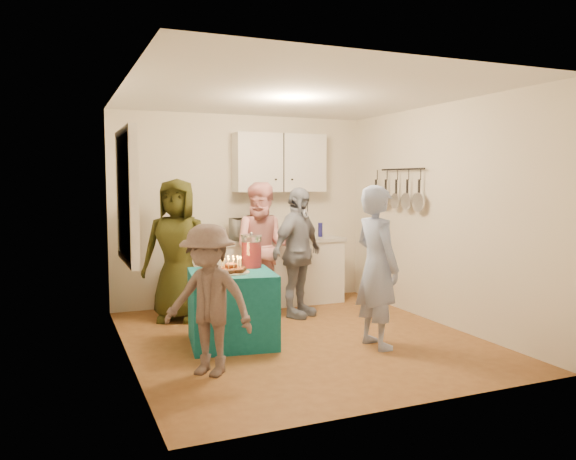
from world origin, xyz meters
name	(u,v)px	position (x,y,z in m)	size (l,w,h in m)	color
floor	(300,338)	(0.00, 0.00, 0.00)	(4.00, 4.00, 0.00)	brown
ceiling	(301,94)	(0.00, 0.00, 2.60)	(4.00, 4.00, 0.00)	white
back_wall	(242,210)	(0.00, 2.00, 1.30)	(3.60, 3.60, 0.00)	silver
left_wall	(126,224)	(-1.80, 0.00, 1.30)	(4.00, 4.00, 0.00)	silver
right_wall	(439,215)	(1.80, 0.00, 1.30)	(4.00, 4.00, 0.00)	silver
window_night	(125,196)	(-1.77, 0.30, 1.55)	(0.04, 1.00, 1.20)	black
counter	(264,274)	(0.20, 1.70, 0.43)	(2.20, 0.58, 0.86)	white
countertop	(263,241)	(0.20, 1.70, 0.89)	(2.24, 0.62, 0.05)	beige
upper_cabinet	(280,163)	(0.50, 1.85, 1.95)	(1.30, 0.30, 0.80)	white
pot_rack	(400,189)	(1.72, 0.70, 1.60)	(0.12, 1.00, 0.60)	black
microwave	(251,229)	(0.02, 1.70, 1.05)	(0.51, 0.35, 0.28)	white
party_table	(232,308)	(-0.74, 0.10, 0.38)	(0.85, 0.85, 0.76)	#10636F
donut_cake	(231,264)	(-0.77, 0.02, 0.85)	(0.38, 0.38, 0.18)	#381C0C
punch_jar	(251,252)	(-0.45, 0.30, 0.93)	(0.22, 0.22, 0.34)	red
man_birthday	(377,267)	(0.60, -0.57, 0.83)	(0.61, 0.40, 1.66)	#9AADE1
woman_back_left	(177,250)	(-1.05, 1.31, 0.86)	(0.85, 0.55, 1.73)	#4F5117
woman_back_center	(264,248)	(0.04, 1.24, 0.84)	(0.82, 0.64, 1.68)	pink
woman_back_right	(298,252)	(0.37, 0.92, 0.81)	(0.95, 0.40, 1.62)	#0F1835
child_near_left	(209,300)	(-1.20, -0.72, 0.66)	(0.86, 0.49, 1.33)	#574745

